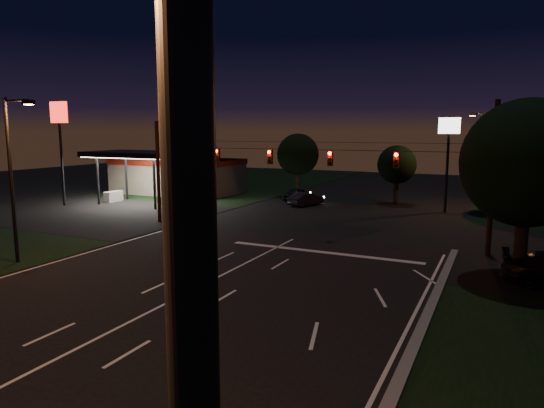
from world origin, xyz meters
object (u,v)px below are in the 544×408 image
Objects in this scene: utility_pole_right at (487,255)px; car_oncoming_a at (297,194)px; car_oncoming_b at (306,199)px; tree_right_near at (528,164)px.

utility_pole_right is 2.17× the size of car_oncoming_a.
car_oncoming_b is (-16.72, 13.25, 0.66)m from utility_pole_right.
tree_right_near is 26.18m from car_oncoming_b.
car_oncoming_b is at bearing 141.61° from utility_pole_right.
tree_right_near is at bearing -72.47° from utility_pole_right.
car_oncoming_a is at bearing -32.74° from car_oncoming_b.
utility_pole_right reaches higher than car_oncoming_b.
utility_pole_right is 24.58m from car_oncoming_a.
utility_pole_right is 1.03× the size of tree_right_near.
car_oncoming_a is at bearing 134.40° from tree_right_near.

